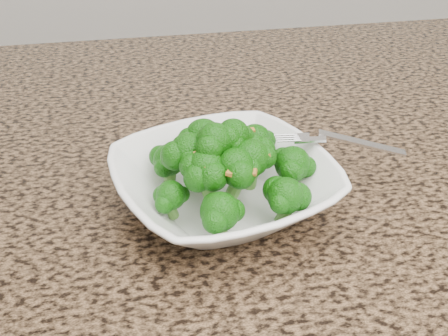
{
  "coord_description": "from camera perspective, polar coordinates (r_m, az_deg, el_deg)",
  "views": [
    {
      "loc": [
        -0.18,
        -0.24,
        1.26
      ],
      "look_at": [
        -0.08,
        0.24,
        0.95
      ],
      "focal_mm": 45.0,
      "sensor_mm": 36.0,
      "label": 1
    }
  ],
  "objects": [
    {
      "name": "garlic_topping",
      "position": [
        0.55,
        -0.0,
        6.9
      ],
      "size": [
        0.12,
        0.12,
        0.01
      ],
      "primitive_type": null,
      "color": "#B5792C",
      "rests_on": "broccoli_pile"
    },
    {
      "name": "broccoli_pile",
      "position": [
        0.56,
        -0.0,
        3.47
      ],
      "size": [
        0.2,
        0.2,
        0.07
      ],
      "primitive_type": null,
      "color": "#16660B",
      "rests_on": "bowl"
    },
    {
      "name": "fork",
      "position": [
        0.62,
        9.73,
        2.88
      ],
      "size": [
        0.16,
        0.07,
        0.01
      ],
      "primitive_type": null,
      "rotation": [
        0.0,
        0.0,
        -0.29
      ],
      "color": "silver",
      "rests_on": "bowl"
    },
    {
      "name": "bowl",
      "position": [
        0.6,
        -0.0,
        -1.79
      ],
      "size": [
        0.28,
        0.28,
        0.06
      ],
      "primitive_type": "imported",
      "rotation": [
        0.0,
        0.0,
        0.27
      ],
      "color": "white",
      "rests_on": "granite_counter"
    },
    {
      "name": "granite_counter",
      "position": [
        0.68,
        6.14,
        -1.49
      ],
      "size": [
        1.64,
        1.04,
        0.03
      ],
      "primitive_type": "cube",
      "color": "brown",
      "rests_on": "cabinet"
    }
  ]
}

